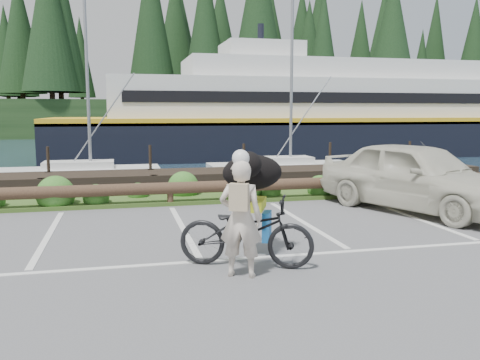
# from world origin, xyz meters

# --- Properties ---
(ground) EXTENTS (72.00, 72.00, 0.00)m
(ground) POSITION_xyz_m (0.00, 0.00, 0.00)
(ground) COLOR #545457
(harbor_backdrop) EXTENTS (170.00, 160.00, 30.00)m
(harbor_backdrop) POSITION_xyz_m (0.39, 78.47, -0.00)
(harbor_backdrop) COLOR #1B3142
(harbor_backdrop) RESTS_ON ground
(vegetation_strip) EXTENTS (34.00, 1.60, 0.10)m
(vegetation_strip) POSITION_xyz_m (0.00, 5.30, 0.05)
(vegetation_strip) COLOR #3D5B21
(vegetation_strip) RESTS_ON ground
(log_rail) EXTENTS (32.00, 0.30, 0.60)m
(log_rail) POSITION_xyz_m (0.00, 4.60, 0.00)
(log_rail) COLOR #443021
(log_rail) RESTS_ON ground
(bicycle) EXTENTS (2.20, 1.48, 1.09)m
(bicycle) POSITION_xyz_m (0.64, -0.79, 0.55)
(bicycle) COLOR black
(bicycle) RESTS_ON ground
(cyclist) EXTENTS (0.73, 0.62, 1.70)m
(cyclist) POSITION_xyz_m (0.45, -1.24, 0.85)
(cyclist) COLOR beige
(cyclist) RESTS_ON ground
(dog) EXTENTS (0.84, 1.11, 0.58)m
(dog) POSITION_xyz_m (0.90, -0.17, 1.38)
(dog) COLOR black
(dog) RESTS_ON bicycle
(parked_car) EXTENTS (3.69, 5.32, 1.68)m
(parked_car) POSITION_xyz_m (5.67, 2.56, 0.84)
(parked_car) COLOR beige
(parked_car) RESTS_ON ground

